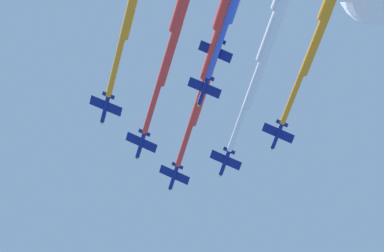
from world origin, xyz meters
name	(u,v)px	position (x,y,z in m)	size (l,w,h in m)	color
jet_lead	(214,49)	(-12.82, -18.74, 212.92)	(41.19, 59.14, 4.51)	navy
jet_starboard_inner	(272,30)	(-8.73, -32.93, 210.76)	(40.85, 58.55, 4.50)	navy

